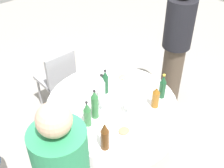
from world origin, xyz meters
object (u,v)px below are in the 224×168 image
object	(u,v)px
bottle_dark_green_right	(105,82)
plate_west	(82,81)
bottle_dark_green_east	(163,87)
chair_right	(58,76)
plate_far	(71,108)
wine_glass_east	(128,104)
bottle_amber_rear	(156,97)
bottle_clear_south	(102,89)
bottle_brown_left	(105,136)
plate_front	(124,132)
dining_table	(112,113)
bottle_green_north	(95,105)
wine_glass_left	(101,101)
person_south	(176,46)
bottle_green_outer	(87,114)
plate_near	(122,78)

from	to	relation	value
bottle_dark_green_right	plate_west	distance (m)	0.34
bottle_dark_green_east	chair_right	distance (m)	1.39
plate_far	bottle_dark_green_east	bearing A→B (deg)	-30.73
wine_glass_east	bottle_amber_rear	bearing A→B (deg)	-22.27
bottle_dark_green_east	bottle_clear_south	bearing A→B (deg)	143.75
bottle_brown_left	bottle_dark_green_east	bearing A→B (deg)	7.39
bottle_clear_south	plate_front	size ratio (longest dim) A/B	1.40
dining_table	plate_far	size ratio (longest dim) A/B	6.55
bottle_green_north	wine_glass_left	size ratio (longest dim) A/B	2.11
bottle_green_north	bottle_dark_green_right	xyz separation A→B (m)	(0.31, 0.21, -0.02)
wine_glass_east	person_south	size ratio (longest dim) A/B	0.10
bottle_green_outer	wine_glass_east	xyz separation A→B (m)	(0.37, -0.14, -0.01)
bottle_dark_green_right	plate_near	xyz separation A→B (m)	(0.29, 0.04, -0.12)
plate_west	bottle_brown_left	bearing A→B (deg)	-115.60
bottle_amber_rear	bottle_brown_left	size ratio (longest dim) A/B	0.82
bottle_green_north	plate_near	bearing A→B (deg)	22.98
wine_glass_east	chair_right	size ratio (longest dim) A/B	0.18
dining_table	plate_near	distance (m)	0.43
wine_glass_left	plate_far	size ratio (longest dim) A/B	0.73
wine_glass_east	plate_near	xyz separation A→B (m)	(0.34, 0.43, -0.10)
bottle_dark_green_east	bottle_brown_left	distance (m)	0.87
bottle_clear_south	plate_front	xyz separation A→B (m)	(-0.14, -0.46, -0.14)
dining_table	bottle_brown_left	distance (m)	0.65
person_south	chair_right	xyz separation A→B (m)	(-1.16, 0.88, -0.35)
bottle_dark_green_right	wine_glass_left	xyz separation A→B (m)	(-0.20, -0.18, -0.02)
bottle_dark_green_right	person_south	bearing A→B (deg)	-2.05
bottle_clear_south	chair_right	bearing A→B (deg)	86.02
bottle_amber_rear	dining_table	bearing A→B (deg)	129.41
person_south	plate_far	bearing A→B (deg)	-98.72
bottle_dark_green_right	bottle_clear_south	bearing A→B (deg)	-144.94
bottle_dark_green_east	plate_near	world-z (taller)	bottle_dark_green_east
plate_front	plate_near	xyz separation A→B (m)	(0.54, 0.58, 0.00)
wine_glass_left	plate_far	world-z (taller)	wine_glass_left
wine_glass_left	chair_right	xyz separation A→B (m)	(0.15, 1.02, -0.33)
bottle_dark_green_east	bottle_brown_left	bearing A→B (deg)	-172.61
plate_far	dining_table	bearing A→B (deg)	-28.16
plate_west	chair_right	distance (m)	0.58
bottle_brown_left	plate_west	xyz separation A→B (m)	(0.41, 0.86, -0.13)
bottle_dark_green_right	wine_glass_left	bearing A→B (deg)	-139.02
chair_right	bottle_dark_green_right	bearing A→B (deg)	-86.15
bottle_green_north	plate_west	world-z (taller)	bottle_green_north
bottle_green_north	bottle_amber_rear	world-z (taller)	bottle_green_north
bottle_dark_green_right	person_south	distance (m)	1.11
person_south	wine_glass_left	bearing A→B (deg)	-90.19
bottle_clear_south	bottle_dark_green_right	xyz separation A→B (m)	(0.12, 0.08, -0.02)
bottle_clear_south	bottle_dark_green_east	size ratio (longest dim) A/B	1.17
plate_far	plate_near	bearing A→B (deg)	1.19
wine_glass_east	plate_far	size ratio (longest dim) A/B	0.77
bottle_brown_left	plate_near	world-z (taller)	bottle_brown_left
bottle_dark_green_east	bottle_dark_green_right	bearing A→B (deg)	130.08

